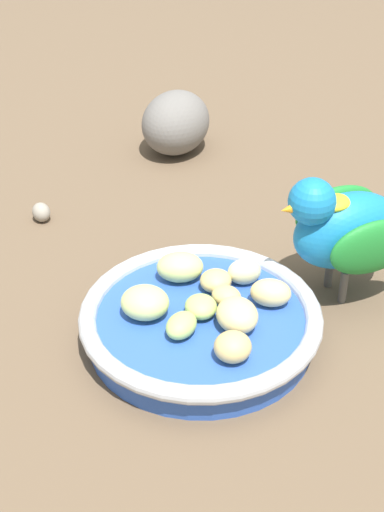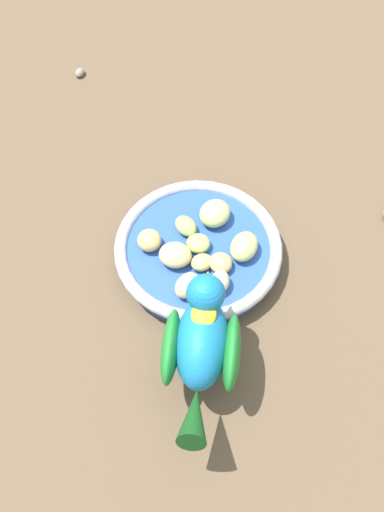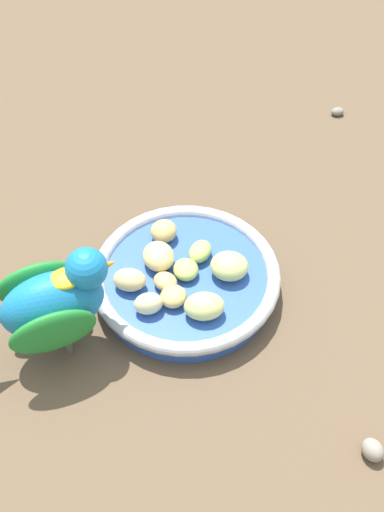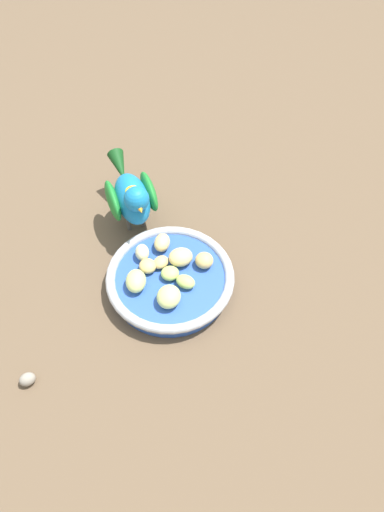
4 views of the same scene
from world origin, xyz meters
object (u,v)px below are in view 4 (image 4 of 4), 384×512
apple_piece_4 (162,243)px  apple_piece_5 (148,266)px  feeding_bowl (169,279)px  apple_piece_2 (169,297)px  apple_piece_9 (162,260)px  apple_piece_6 (136,281)px  apple_piece_1 (204,260)px  apple_piece_3 (169,273)px  apple_piece_7 (141,254)px  parrot (131,196)px  pebble_1 (27,379)px  apple_piece_8 (181,257)px  apple_piece_0 (186,282)px

apple_piece_4 → apple_piece_5: apple_piece_4 is taller
feeding_bowl → apple_piece_2: size_ratio=5.02×
apple_piece_5 → apple_piece_9: bearing=-33.4°
apple_piece_5 → apple_piece_6: size_ratio=0.68×
feeding_bowl → apple_piece_1: size_ratio=6.86×
apple_piece_3 → apple_piece_7: apple_piece_7 is taller
feeding_bowl → apple_piece_6: bearing=140.0°
apple_piece_1 → parrot: (0.03, 0.15, 0.03)m
apple_piece_5 → pebble_1: size_ratio=1.22×
apple_piece_4 → apple_piece_6: apple_piece_6 is taller
apple_piece_3 → apple_piece_8: apple_piece_8 is taller
feeding_bowl → apple_piece_3: apple_piece_3 is taller
apple_piece_6 → parrot: bearing=35.0°
apple_piece_6 → apple_piece_8: size_ratio=1.07×
apple_piece_1 → apple_piece_7: bearing=111.8°
apple_piece_8 → apple_piece_3: bearing=174.5°
apple_piece_2 → apple_piece_9: apple_piece_2 is taller
feeding_bowl → apple_piece_1: apple_piece_1 is taller
apple_piece_3 → apple_piece_7: bearing=81.1°
apple_piece_9 → apple_piece_2: bearing=-140.6°
apple_piece_2 → apple_piece_8: size_ratio=1.05×
feeding_bowl → apple_piece_2: bearing=-148.1°
apple_piece_5 → apple_piece_6: (-0.03, -0.00, 0.00)m
feeding_bowl → apple_piece_7: bearing=81.0°
apple_piece_0 → apple_piece_2: bearing=169.5°
apple_piece_8 → apple_piece_9: (-0.02, 0.02, -0.00)m
apple_piece_3 → pebble_1: size_ratio=1.25×
apple_piece_2 → apple_piece_5: bearing=59.9°
apple_piece_4 → apple_piece_6: (-0.08, -0.00, 0.00)m
apple_piece_9 → pebble_1: (-0.25, 0.06, -0.02)m
apple_piece_6 → pebble_1: (-0.19, 0.05, -0.03)m
apple_piece_4 → apple_piece_9: apple_piece_4 is taller
apple_piece_8 → pebble_1: apple_piece_8 is taller
parrot → apple_piece_3: bearing=6.2°
apple_piece_3 → apple_piece_9: apple_piece_3 is taller
apple_piece_3 → apple_piece_5: 0.03m
apple_piece_9 → pebble_1: size_ratio=1.15×
apple_piece_4 → apple_piece_9: size_ratio=1.31×
apple_piece_0 → apple_piece_9: 0.05m
apple_piece_3 → pebble_1: bearing=159.7°
apple_piece_0 → apple_piece_7: 0.09m
apple_piece_7 → pebble_1: apple_piece_7 is taller
feeding_bowl → apple_piece_9: size_ratio=7.70×
apple_piece_3 → apple_piece_8: bearing=-5.5°
apple_piece_2 → parrot: 0.19m
apple_piece_1 → apple_piece_2: apple_piece_2 is taller
apple_piece_1 → apple_piece_2: size_ratio=0.73×
apple_piece_5 → apple_piece_1: bearing=-54.6°
apple_piece_6 → apple_piece_9: size_ratio=1.57×
apple_piece_5 → apple_piece_7: size_ratio=0.94×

